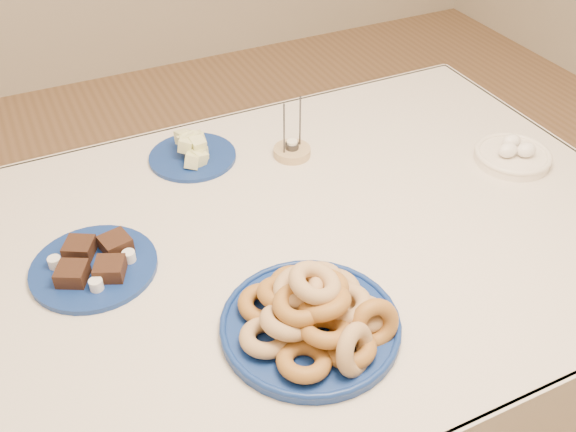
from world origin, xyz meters
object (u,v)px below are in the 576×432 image
object	(u,v)px
melon_plate	(193,151)
donut_platter	(314,316)
egg_bowl	(513,155)
candle_holder	(292,150)
brownie_plate	(94,264)
dining_table	(279,274)

from	to	relation	value
melon_plate	donut_platter	bearing A→B (deg)	-88.85
egg_bowl	candle_holder	bearing A→B (deg)	151.56
brownie_plate	egg_bowl	xyz separation A→B (m)	(1.04, -0.06, 0.01)
egg_bowl	brownie_plate	bearing A→B (deg)	176.87
dining_table	melon_plate	size ratio (longest dim) A/B	6.42
donut_platter	candle_holder	bearing A→B (deg)	68.05
donut_platter	candle_holder	size ratio (longest dim) A/B	2.75
brownie_plate	egg_bowl	size ratio (longest dim) A/B	1.28
dining_table	brownie_plate	size ratio (longest dim) A/B	5.99
melon_plate	egg_bowl	world-z (taller)	melon_plate
donut_platter	candle_holder	world-z (taller)	candle_holder
dining_table	candle_holder	bearing A→B (deg)	58.92
donut_platter	melon_plate	distance (m)	0.64
candle_holder	egg_bowl	distance (m)	0.56
dining_table	egg_bowl	size ratio (longest dim) A/B	7.65
brownie_plate	candle_holder	size ratio (longest dim) A/B	1.79
dining_table	candle_holder	world-z (taller)	candle_holder
melon_plate	candle_holder	xyz separation A→B (m)	(0.23, -0.09, -0.01)
donut_platter	melon_plate	xyz separation A→B (m)	(-0.01, 0.64, -0.02)
donut_platter	brownie_plate	bearing A→B (deg)	134.07
candle_holder	dining_table	bearing A→B (deg)	-121.08
dining_table	egg_bowl	distance (m)	0.67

